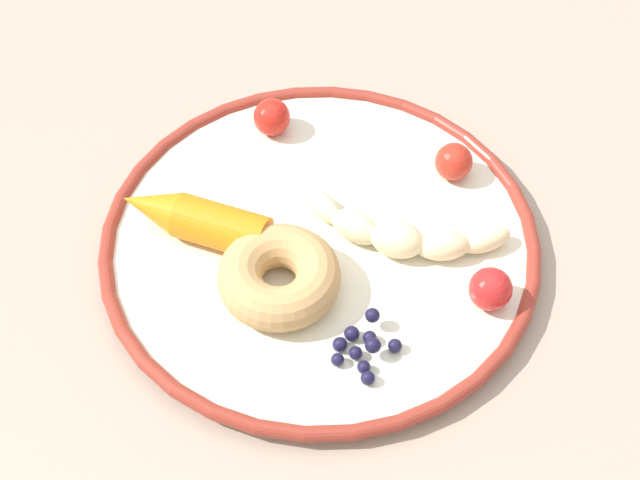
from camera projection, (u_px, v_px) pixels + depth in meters
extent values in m
cube|color=#A29181|center=(300.00, 203.00, 0.83)|extent=(1.19, 0.87, 0.03)
cube|color=tan|center=(185.00, 51.00, 1.50)|extent=(0.05, 0.05, 0.70)
cylinder|color=silver|center=(320.00, 245.00, 0.77)|extent=(0.35, 0.35, 0.01)
torus|color=maroon|center=(320.00, 240.00, 0.77)|extent=(0.36, 0.36, 0.01)
ellipsoid|color=#F9E3AB|center=(323.00, 206.00, 0.78)|extent=(0.05, 0.03, 0.02)
ellipsoid|color=#F9E3AB|center=(355.00, 227.00, 0.76)|extent=(0.04, 0.03, 0.02)
ellipsoid|color=#F9E3AB|center=(397.00, 239.00, 0.75)|extent=(0.05, 0.04, 0.03)
ellipsoid|color=#F9E3AB|center=(442.00, 245.00, 0.75)|extent=(0.05, 0.05, 0.02)
ellipsoid|color=#F9E3AB|center=(485.00, 240.00, 0.75)|extent=(0.04, 0.05, 0.02)
cylinder|color=orange|center=(221.00, 227.00, 0.75)|extent=(0.08, 0.06, 0.04)
cone|color=orange|center=(151.00, 206.00, 0.76)|extent=(0.06, 0.05, 0.04)
torus|color=tan|center=(279.00, 277.00, 0.72)|extent=(0.13, 0.13, 0.03)
sphere|color=#191638|center=(352.00, 334.00, 0.70)|extent=(0.01, 0.01, 0.01)
sphere|color=#191638|center=(356.00, 353.00, 0.69)|extent=(0.01, 0.01, 0.01)
sphere|color=#191638|center=(364.00, 367.00, 0.69)|extent=(0.01, 0.01, 0.01)
sphere|color=#191638|center=(370.00, 338.00, 0.70)|extent=(0.01, 0.01, 0.01)
sphere|color=#191638|center=(395.00, 346.00, 0.70)|extent=(0.01, 0.01, 0.01)
sphere|color=#191638|center=(340.00, 344.00, 0.70)|extent=(0.01, 0.01, 0.01)
sphere|color=#191638|center=(368.00, 378.00, 0.68)|extent=(0.01, 0.01, 0.01)
sphere|color=#191638|center=(338.00, 360.00, 0.69)|extent=(0.01, 0.01, 0.01)
sphere|color=#191638|center=(373.00, 345.00, 0.69)|extent=(0.01, 0.01, 0.01)
sphere|color=#191638|center=(372.00, 315.00, 0.70)|extent=(0.01, 0.01, 0.01)
sphere|color=red|center=(454.00, 162.00, 0.80)|extent=(0.03, 0.03, 0.03)
sphere|color=red|center=(490.00, 289.00, 0.72)|extent=(0.03, 0.03, 0.03)
sphere|color=red|center=(272.00, 117.00, 0.83)|extent=(0.03, 0.03, 0.03)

